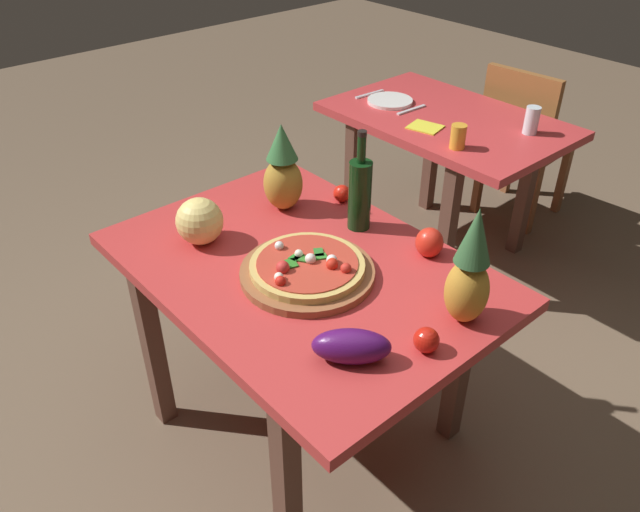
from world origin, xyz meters
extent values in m
plane|color=brown|center=(0.00, 0.00, 0.00)|extent=(10.00, 10.00, 0.00)
cube|color=brown|center=(-0.37, -0.37, 0.34)|extent=(0.06, 0.06, 0.68)
cube|color=brown|center=(0.37, -0.37, 0.34)|extent=(0.06, 0.06, 0.68)
cube|color=brown|center=(-0.37, 0.37, 0.34)|extent=(0.06, 0.06, 0.68)
cube|color=brown|center=(0.37, 0.37, 0.34)|extent=(0.06, 0.06, 0.68)
cube|color=#BD3231|center=(0.00, 0.00, 0.70)|extent=(1.19, 0.84, 0.04)
cube|color=brown|center=(-0.78, 0.97, 0.34)|extent=(0.06, 0.06, 0.68)
cube|color=brown|center=(-0.17, 0.97, 0.34)|extent=(0.06, 0.06, 0.68)
cube|color=brown|center=(-0.78, 1.57, 0.34)|extent=(0.06, 0.06, 0.68)
cube|color=brown|center=(-0.17, 1.57, 0.34)|extent=(0.06, 0.06, 0.68)
cube|color=#C43638|center=(-0.48, 1.27, 0.70)|extent=(1.09, 0.70, 0.04)
cube|color=brown|center=(-0.26, 2.10, 0.21)|extent=(0.04, 0.04, 0.41)
cube|color=brown|center=(-0.58, 2.07, 0.21)|extent=(0.04, 0.04, 0.41)
cube|color=brown|center=(-0.23, 1.77, 0.21)|extent=(0.04, 0.04, 0.41)
cube|color=brown|center=(-0.56, 1.74, 0.21)|extent=(0.04, 0.04, 0.41)
cube|color=brown|center=(-0.41, 1.92, 0.43)|extent=(0.43, 0.43, 0.04)
cube|color=#945B2C|center=(-0.39, 1.74, 0.65)|extent=(0.40, 0.07, 0.40)
cylinder|color=brown|center=(0.06, -0.03, 0.74)|extent=(0.40, 0.40, 0.02)
cylinder|color=tan|center=(0.06, -0.03, 0.76)|extent=(0.34, 0.34, 0.02)
cylinder|color=#BA3A2A|center=(0.06, -0.03, 0.77)|extent=(0.30, 0.30, 0.00)
sphere|color=red|center=(0.16, 0.03, 0.78)|extent=(0.03, 0.03, 0.03)
sphere|color=red|center=(0.09, -0.15, 0.78)|extent=(0.03, 0.03, 0.03)
sphere|color=red|center=(0.12, 0.01, 0.78)|extent=(0.03, 0.03, 0.03)
sphere|color=red|center=(0.04, -0.11, 0.78)|extent=(0.04, 0.04, 0.04)
sphere|color=red|center=(0.12, 0.02, 0.78)|extent=(0.03, 0.03, 0.03)
cube|color=#2F6F24|center=(0.04, -0.03, 0.78)|extent=(0.05, 0.05, 0.00)
cube|color=#2B7923|center=(0.03, -0.07, 0.78)|extent=(0.05, 0.04, 0.00)
cube|color=#268128|center=(0.02, -0.04, 0.78)|extent=(0.04, 0.05, 0.00)
cube|color=#2F8029|center=(0.06, 0.02, 0.78)|extent=(0.04, 0.05, 0.00)
cube|color=#2C782B|center=(0.04, 0.03, 0.78)|extent=(0.05, 0.05, 0.00)
sphere|color=white|center=(0.06, -0.02, 0.78)|extent=(0.03, 0.03, 0.03)
sphere|color=white|center=(0.11, 0.02, 0.78)|extent=(0.03, 0.03, 0.03)
sphere|color=white|center=(0.02, -0.03, 0.78)|extent=(0.03, 0.03, 0.03)
sphere|color=white|center=(0.07, -0.14, 0.78)|extent=(0.03, 0.03, 0.03)
sphere|color=white|center=(-0.06, -0.04, 0.78)|extent=(0.03, 0.03, 0.03)
cylinder|color=black|center=(-0.05, 0.28, 0.84)|extent=(0.08, 0.08, 0.24)
cylinder|color=black|center=(-0.05, 0.28, 1.01)|extent=(0.03, 0.03, 0.09)
cylinder|color=black|center=(-0.05, 0.28, 1.06)|extent=(0.03, 0.03, 0.02)
ellipsoid|color=#BE872C|center=(0.49, 0.16, 0.82)|extent=(0.12, 0.12, 0.19)
cone|color=#315E34|center=(0.49, 0.16, 0.99)|extent=(0.09, 0.09, 0.16)
ellipsoid|color=#AC822E|center=(-0.31, 0.17, 0.82)|extent=(0.14, 0.14, 0.19)
cone|color=#326D39|center=(-0.31, 0.17, 0.97)|extent=(0.11, 0.11, 0.13)
sphere|color=#ECD275|center=(-0.31, -0.16, 0.80)|extent=(0.15, 0.15, 0.15)
ellipsoid|color=red|center=(0.22, 0.33, 0.77)|extent=(0.09, 0.09, 0.10)
ellipsoid|color=#491156|center=(0.40, -0.17, 0.77)|extent=(0.20, 0.21, 0.09)
sphere|color=red|center=(0.50, -0.01, 0.76)|extent=(0.07, 0.07, 0.07)
sphere|color=red|center=(-0.21, 0.36, 0.75)|extent=(0.06, 0.06, 0.06)
cylinder|color=gold|center=(-0.23, 1.03, 0.77)|extent=(0.06, 0.06, 0.10)
cylinder|color=silver|center=(-0.11, 1.39, 0.78)|extent=(0.06, 0.06, 0.12)
cylinder|color=white|center=(-0.77, 1.20, 0.73)|extent=(0.22, 0.22, 0.02)
cube|color=silver|center=(-0.91, 1.20, 0.73)|extent=(0.03, 0.18, 0.01)
cube|color=silver|center=(-0.63, 1.20, 0.73)|extent=(0.02, 0.18, 0.01)
cube|color=yellow|center=(-0.45, 1.09, 0.73)|extent=(0.17, 0.15, 0.01)
camera|label=1|loc=(1.22, -1.00, 1.83)|focal=35.31mm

